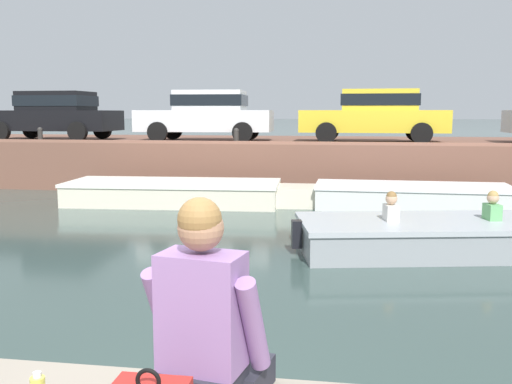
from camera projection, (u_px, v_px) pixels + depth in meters
name	position (u px, v px, depth m)	size (l,w,h in m)	color
ground_plane	(282.00, 252.00, 9.42)	(400.00, 400.00, 0.00)	#384C47
far_quay_wall	(314.00, 161.00, 18.59)	(60.00, 6.00, 1.41)	brown
far_wall_coping	(308.00, 143.00, 15.67)	(60.00, 0.24, 0.08)	#925F4C
boat_moored_west_cream	(184.00, 193.00, 14.32)	(6.38, 2.25, 0.57)	silver
boat_moored_central_white	(402.00, 196.00, 13.72)	(5.49, 1.76, 0.57)	white
motorboat_passing	(462.00, 236.00, 9.38)	(5.96, 2.75, 1.02)	#93999E
car_leftmost_black	(54.00, 113.00, 18.35)	(4.23, 1.98, 1.54)	black
car_left_inner_white	(207.00, 113.00, 17.58)	(4.18, 2.13, 1.54)	white
car_centre_yellow	(375.00, 113.00, 16.80)	(4.29, 2.03, 1.54)	yellow
mooring_bollard_west	(40.00, 134.00, 16.99)	(0.15, 0.15, 0.44)	#2D2B28
mooring_bollard_mid	(236.00, 135.00, 16.08)	(0.15, 0.15, 0.44)	#2D2B28
person_seated_right	(206.00, 327.00, 2.54)	(0.57, 0.58, 0.97)	#282833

